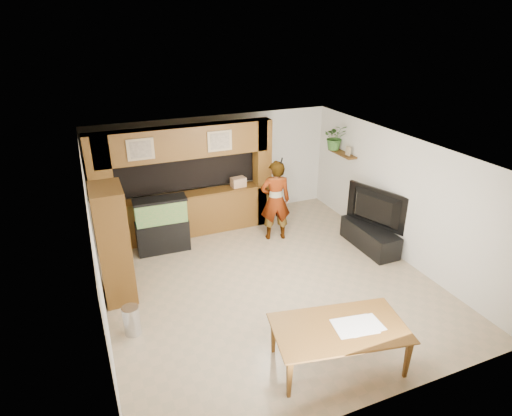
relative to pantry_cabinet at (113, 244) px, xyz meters
name	(u,v)px	position (x,y,z in m)	size (l,w,h in m)	color
floor	(267,280)	(2.70, -0.60, -1.07)	(6.50, 6.50, 0.00)	gray
ceiling	(268,152)	(2.70, -0.60, 1.53)	(6.50, 6.50, 0.00)	white
wall_back	(214,168)	(2.70, 2.65, 0.23)	(6.00, 6.00, 0.00)	silver
wall_left	(96,251)	(-0.30, -0.60, 0.23)	(6.50, 6.50, 0.00)	silver
wall_right	(399,196)	(5.70, -0.60, 0.23)	(6.50, 6.50, 0.00)	silver
partition	(183,180)	(1.75, 2.04, 0.25)	(4.20, 0.99, 2.60)	brown
wall_clock	(89,194)	(-0.27, 0.40, 0.83)	(0.05, 0.25, 0.25)	black
wall_shelf	(342,154)	(5.55, 1.35, 0.63)	(0.25, 0.90, 0.04)	brown
pantry_cabinet	(113,244)	(0.00, 0.00, 0.00)	(0.53, 0.87, 2.13)	brown
trash_can	(132,320)	(0.06, -1.18, -0.82)	(0.27, 0.27, 0.50)	#B2B2B7
aquarium	(162,225)	(1.08, 1.35, -0.46)	(1.12, 0.42, 1.24)	black
tv_stand	(370,237)	(5.35, -0.27, -0.82)	(0.55, 1.51, 0.50)	black
television	(373,209)	(5.35, -0.27, -0.14)	(1.49, 0.20, 0.86)	black
photo_frame	(348,151)	(5.55, 1.12, 0.76)	(0.03, 0.16, 0.21)	tan
potted_plant	(335,137)	(5.52, 1.67, 0.97)	(0.57, 0.49, 0.63)	#376729
person	(275,201)	(3.59, 0.95, -0.13)	(0.69, 0.45, 1.88)	tan
microphone	(282,161)	(3.64, 0.79, 0.85)	(0.03, 0.03, 0.16)	black
dining_table	(339,348)	(2.75, -3.07, -0.73)	(1.91, 1.07, 0.67)	brown
newspaper_a	(363,325)	(3.10, -3.13, -0.39)	(0.54, 0.39, 0.01)	silver
newspaper_b	(355,326)	(2.96, -3.10, -0.39)	(0.60, 0.43, 0.01)	silver
counter_box	(238,182)	(3.04, 1.85, 0.08)	(0.34, 0.22, 0.22)	tan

